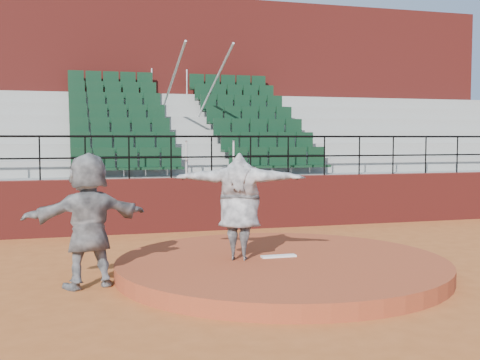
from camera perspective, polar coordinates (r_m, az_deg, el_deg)
ground at (r=10.18m, az=3.97°, el=-8.84°), size 90.00×90.00×0.00m
pitchers_mound at (r=10.16m, az=3.97°, el=-8.15°), size 5.50×5.50×0.25m
pitching_rubber at (r=10.27m, az=3.68°, el=-7.22°), size 0.60×0.15×0.03m
boundary_wall at (r=14.81m, az=-2.70°, el=-2.25°), size 24.00×0.30×1.30m
wall_railing at (r=14.73m, az=-2.71°, el=3.10°), size 24.04×0.05×1.03m
seating_deck at (r=18.31m, az=-5.37°, el=1.39°), size 24.00×5.97×4.63m
press_box_facade at (r=22.22m, az=-7.33°, el=7.29°), size 24.00×3.00×7.10m
pitcher at (r=9.92m, az=-0.07°, el=-2.52°), size 2.23×1.38×1.77m
fielder at (r=9.37m, az=-14.20°, el=-3.72°), size 1.99×1.04×2.04m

